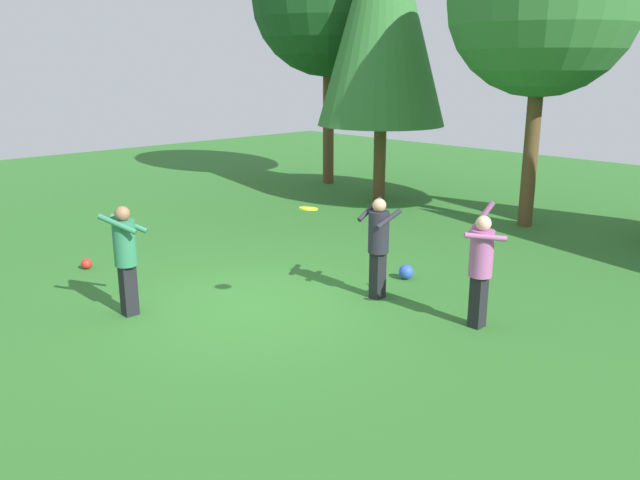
{
  "coord_description": "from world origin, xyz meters",
  "views": [
    {
      "loc": [
        7.63,
        -5.92,
        3.74
      ],
      "look_at": [
        0.6,
        0.9,
        1.05
      ],
      "focal_mm": 35.85,
      "sensor_mm": 36.0,
      "label": 1
    }
  ],
  "objects_px": {
    "tree_left": "(383,7)",
    "ball_red": "(87,264)",
    "person_thrower": "(481,262)",
    "tree_center": "(544,0)",
    "frisbee": "(309,209)",
    "ball_blue": "(406,272)",
    "person_catcher": "(125,251)",
    "person_bystander": "(379,240)"
  },
  "relations": [
    {
      "from": "frisbee",
      "to": "ball_red",
      "type": "height_order",
      "value": "frisbee"
    },
    {
      "from": "tree_left",
      "to": "tree_center",
      "type": "xyz_separation_m",
      "value": [
        4.38,
        0.3,
        -0.09
      ]
    },
    {
      "from": "frisbee",
      "to": "tree_left",
      "type": "relative_size",
      "value": 0.04
    },
    {
      "from": "person_catcher",
      "to": "frisbee",
      "type": "xyz_separation_m",
      "value": [
        2.16,
        1.77,
        0.73
      ]
    },
    {
      "from": "ball_red",
      "to": "tree_left",
      "type": "height_order",
      "value": "tree_left"
    },
    {
      "from": "person_thrower",
      "to": "person_bystander",
      "type": "xyz_separation_m",
      "value": [
        -1.83,
        -0.13,
        -0.01
      ]
    },
    {
      "from": "tree_left",
      "to": "person_catcher",
      "type": "bearing_deg",
      "value": -72.18
    },
    {
      "from": "tree_left",
      "to": "tree_center",
      "type": "distance_m",
      "value": 4.39
    },
    {
      "from": "ball_red",
      "to": "person_thrower",
      "type": "bearing_deg",
      "value": 23.54
    },
    {
      "from": "frisbee",
      "to": "person_thrower",
      "type": "bearing_deg",
      "value": 42.61
    },
    {
      "from": "person_catcher",
      "to": "tree_left",
      "type": "xyz_separation_m",
      "value": [
        -3.0,
        9.33,
        4.18
      ]
    },
    {
      "from": "person_catcher",
      "to": "ball_blue",
      "type": "bearing_deg",
      "value": 27.42
    },
    {
      "from": "person_thrower",
      "to": "person_catcher",
      "type": "relative_size",
      "value": 1.08
    },
    {
      "from": "ball_red",
      "to": "tree_center",
      "type": "xyz_separation_m",
      "value": [
        4.08,
        9.1,
        5.01
      ]
    },
    {
      "from": "tree_center",
      "to": "person_catcher",
      "type": "bearing_deg",
      "value": -98.15
    },
    {
      "from": "frisbee",
      "to": "ball_red",
      "type": "bearing_deg",
      "value": -165.77
    },
    {
      "from": "person_bystander",
      "to": "frisbee",
      "type": "distance_m",
      "value": 1.72
    },
    {
      "from": "person_bystander",
      "to": "ball_red",
      "type": "distance_m",
      "value": 5.67
    },
    {
      "from": "ball_blue",
      "to": "tree_center",
      "type": "bearing_deg",
      "value": 95.71
    },
    {
      "from": "person_thrower",
      "to": "tree_center",
      "type": "bearing_deg",
      "value": -109.7
    },
    {
      "from": "ball_blue",
      "to": "tree_left",
      "type": "distance_m",
      "value": 8.6
    },
    {
      "from": "person_catcher",
      "to": "ball_blue",
      "type": "distance_m",
      "value": 4.89
    },
    {
      "from": "ball_red",
      "to": "ball_blue",
      "type": "bearing_deg",
      "value": 40.15
    },
    {
      "from": "person_thrower",
      "to": "tree_center",
      "type": "distance_m",
      "value": 7.87
    },
    {
      "from": "tree_left",
      "to": "tree_center",
      "type": "height_order",
      "value": "tree_left"
    },
    {
      "from": "person_thrower",
      "to": "person_catcher",
      "type": "distance_m",
      "value": 5.28
    },
    {
      "from": "frisbee",
      "to": "ball_red",
      "type": "xyz_separation_m",
      "value": [
        -4.86,
        -1.23,
        -1.65
      ]
    },
    {
      "from": "ball_blue",
      "to": "tree_left",
      "type": "xyz_separation_m",
      "value": [
        -4.9,
        4.92,
        5.07
      ]
    },
    {
      "from": "person_thrower",
      "to": "frisbee",
      "type": "height_order",
      "value": "person_thrower"
    },
    {
      "from": "ball_blue",
      "to": "tree_center",
      "type": "distance_m",
      "value": 7.23
    },
    {
      "from": "person_catcher",
      "to": "frisbee",
      "type": "relative_size",
      "value": 5.19
    },
    {
      "from": "frisbee",
      "to": "tree_left",
      "type": "xyz_separation_m",
      "value": [
        -5.16,
        7.57,
        3.45
      ]
    },
    {
      "from": "person_bystander",
      "to": "ball_red",
      "type": "height_order",
      "value": "person_bystander"
    },
    {
      "from": "person_thrower",
      "to": "person_bystander",
      "type": "height_order",
      "value": "person_thrower"
    },
    {
      "from": "person_catcher",
      "to": "person_bystander",
      "type": "bearing_deg",
      "value": 17.61
    },
    {
      "from": "tree_left",
      "to": "ball_red",
      "type": "bearing_deg",
      "value": -88.03
    },
    {
      "from": "person_thrower",
      "to": "ball_red",
      "type": "distance_m",
      "value": 7.35
    },
    {
      "from": "person_bystander",
      "to": "ball_red",
      "type": "bearing_deg",
      "value": -60.17
    },
    {
      "from": "person_bystander",
      "to": "ball_blue",
      "type": "bearing_deg",
      "value": -166.45
    },
    {
      "from": "ball_blue",
      "to": "ball_red",
      "type": "xyz_separation_m",
      "value": [
        -4.6,
        -3.88,
        -0.03
      ]
    },
    {
      "from": "person_thrower",
      "to": "tree_left",
      "type": "bearing_deg",
      "value": -82.69
    },
    {
      "from": "frisbee",
      "to": "tree_left",
      "type": "height_order",
      "value": "tree_left"
    }
  ]
}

